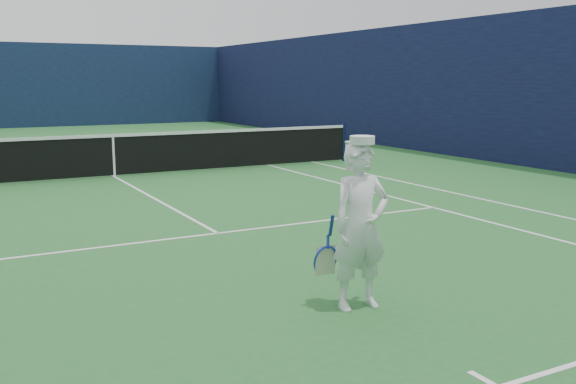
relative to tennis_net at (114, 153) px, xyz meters
name	(u,v)px	position (x,y,z in m)	size (l,w,h in m)	color
ground	(115,177)	(0.00, 0.00, -0.55)	(80.00, 80.00, 0.00)	#25632B
court_markings	(115,177)	(0.00, 0.00, -0.55)	(11.03, 23.83, 0.01)	white
windscreen_fence	(111,91)	(0.00, 0.00, 1.45)	(20.12, 36.12, 4.00)	#101D3B
tennis_net	(114,153)	(0.00, 0.00, 0.00)	(12.88, 0.09, 1.07)	#141E4C
tennis_player	(360,226)	(0.07, -9.97, 0.28)	(0.76, 0.50, 1.72)	white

